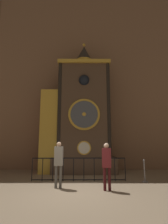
% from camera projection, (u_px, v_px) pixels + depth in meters
% --- Properties ---
extents(ground_plane, '(28.00, 28.00, 0.00)m').
position_uv_depth(ground_plane, '(75.00, 192.00, 6.39)').
color(ground_plane, '#847056').
extents(cathedral_back_wall, '(24.00, 0.32, 14.23)m').
position_uv_depth(cathedral_back_wall, '(78.00, 70.00, 13.00)').
color(cathedral_back_wall, '#846047').
rests_on(cathedral_back_wall, ground_plane).
extents(clock_tower, '(4.55, 1.79, 8.45)m').
position_uv_depth(clock_tower, '(79.00, 116.00, 11.02)').
color(clock_tower, brown).
rests_on(clock_tower, ground_plane).
extents(railing_fence, '(4.48, 0.05, 1.08)m').
position_uv_depth(railing_fence, '(79.00, 168.00, 8.34)').
color(railing_fence, black).
rests_on(railing_fence, ground_plane).
extents(visitor_near, '(0.35, 0.23, 1.82)m').
position_uv_depth(visitor_near, '(59.00, 160.00, 7.15)').
color(visitor_near, '#58554F').
rests_on(visitor_near, ground_plane).
extents(visitor_far, '(0.38, 0.29, 1.78)m').
position_uv_depth(visitor_far, '(107.00, 162.00, 6.79)').
color(visitor_far, '#461518').
rests_on(visitor_far, ground_plane).
extents(stanchion_post, '(0.28, 0.28, 1.01)m').
position_uv_depth(stanchion_post, '(145.00, 175.00, 8.10)').
color(stanchion_post, gray).
rests_on(stanchion_post, ground_plane).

